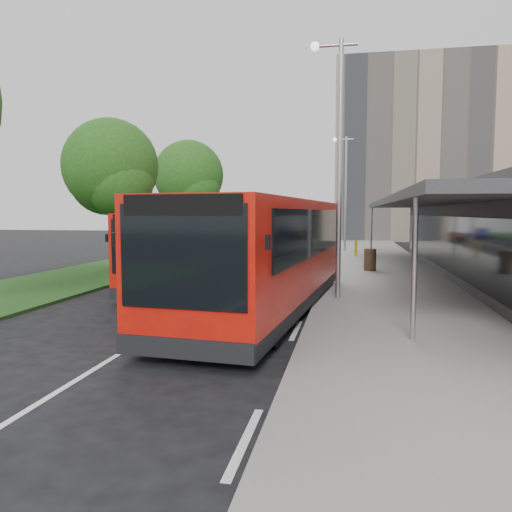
{
  "coord_description": "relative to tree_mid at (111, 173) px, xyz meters",
  "views": [
    {
      "loc": [
        4.55,
        -13.89,
        2.86
      ],
      "look_at": [
        1.67,
        1.4,
        1.5
      ],
      "focal_mm": 35.0,
      "sensor_mm": 36.0,
      "label": 1
    }
  ],
  "objects": [
    {
      "name": "station_building",
      "position": [
        17.87,
        -1.05,
        -2.76
      ],
      "size": [
        7.7,
        26.0,
        4.0
      ],
      "color": "#2A2A2C",
      "rests_on": "ground"
    },
    {
      "name": "pavement",
      "position": [
        13.01,
        10.95,
        -4.72
      ],
      "size": [
        5.0,
        80.0,
        0.15
      ],
      "primitive_type": "cube",
      "color": "gray",
      "rests_on": "ground"
    },
    {
      "name": "litter_bin",
      "position": [
        12.51,
        0.82,
        -4.14
      ],
      "size": [
        0.71,
        0.71,
        1.02
      ],
      "primitive_type": "cylinder",
      "rotation": [
        0.0,
        0.0,
        0.32
      ],
      "color": "#352515",
      "rests_on": "pavement"
    },
    {
      "name": "tree_far",
      "position": [
        -0.0,
        12.0,
        0.41
      ],
      "size": [
        5.02,
        5.02,
        8.07
      ],
      "color": "#362015",
      "rests_on": "ground"
    },
    {
      "name": "grass_verge",
      "position": [
        0.01,
        10.95,
        -4.75
      ],
      "size": [
        5.0,
        80.0,
        0.1
      ],
      "primitive_type": "cube",
      "color": "#1B3F14",
      "rests_on": "ground"
    },
    {
      "name": "lamp_post_near",
      "position": [
        11.13,
        -7.05,
        -0.08
      ],
      "size": [
        1.44,
        0.28,
        8.0
      ],
      "color": "#95979D",
      "rests_on": "pavement"
    },
    {
      "name": "kerb_dashes",
      "position": [
        10.31,
        9.95,
        -4.79
      ],
      "size": [
        0.12,
        56.0,
        0.01
      ],
      "color": "silver",
      "rests_on": "ground"
    },
    {
      "name": "bus_second",
      "position": [
        5.5,
        -3.95,
        -3.34
      ],
      "size": [
        2.72,
        10.04,
        2.83
      ],
      "rotation": [
        0.0,
        0.0,
        0.0
      ],
      "color": "red",
      "rests_on": "ground"
    },
    {
      "name": "car_near",
      "position": [
        9.16,
        29.26,
        -4.26
      ],
      "size": [
        1.66,
        3.27,
        1.07
      ],
      "primitive_type": "imported",
      "rotation": [
        0.0,
        0.0,
        -0.13
      ],
      "color": "#5D150D",
      "rests_on": "ground"
    },
    {
      "name": "bollard",
      "position": [
        11.93,
        8.46,
        -4.14
      ],
      "size": [
        0.2,
        0.2,
        1.01
      ],
      "primitive_type": "cylinder",
      "rotation": [
        0.0,
        0.0,
        0.25
      ],
      "color": "yellow",
      "rests_on": "pavement"
    },
    {
      "name": "tree_mid",
      "position": [
        0.0,
        0.0,
        0.0
      ],
      "size": [
        4.63,
        4.63,
        7.43
      ],
      "color": "#362015",
      "rests_on": "ground"
    },
    {
      "name": "lane_centre_line",
      "position": [
        7.01,
        5.95,
        -4.79
      ],
      "size": [
        0.12,
        70.0,
        0.01
      ],
      "primitive_type": "cube",
      "color": "silver",
      "rests_on": "ground"
    },
    {
      "name": "lamp_post_far",
      "position": [
        11.13,
        12.95,
        -0.08
      ],
      "size": [
        1.44,
        0.28,
        8.0
      ],
      "color": "#95979D",
      "rests_on": "pavement"
    },
    {
      "name": "bus_main",
      "position": [
        9.19,
        -8.99,
        -3.15
      ],
      "size": [
        3.9,
        11.52,
        3.21
      ],
      "rotation": [
        0.0,
        0.0,
        -0.09
      ],
      "color": "red",
      "rests_on": "ground"
    },
    {
      "name": "ground",
      "position": [
        7.01,
        -9.05,
        -4.8
      ],
      "size": [
        120.0,
        120.0,
        0.0
      ],
      "primitive_type": "plane",
      "color": "black",
      "rests_on": "ground"
    },
    {
      "name": "office_block",
      "position": [
        21.01,
        32.95,
        4.2
      ],
      "size": [
        22.0,
        12.0,
        18.0
      ],
      "primitive_type": "cube",
      "color": "gray",
      "rests_on": "ground"
    },
    {
      "name": "car_far",
      "position": [
        5.23,
        35.07,
        -4.21
      ],
      "size": [
        1.93,
        3.75,
        1.18
      ],
      "primitive_type": "imported",
      "rotation": [
        0.0,
        0.0,
        0.2
      ],
      "color": "navy",
      "rests_on": "ground"
    }
  ]
}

